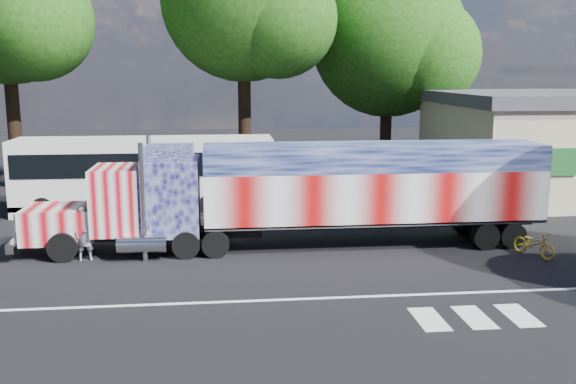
{
  "coord_description": "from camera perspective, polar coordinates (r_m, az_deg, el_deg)",
  "views": [
    {
      "loc": [
        -2.46,
        -19.84,
        6.27
      ],
      "look_at": [
        0.0,
        3.0,
        1.9
      ],
      "focal_mm": 40.0,
      "sensor_mm": 36.0,
      "label": 1
    }
  ],
  "objects": [
    {
      "name": "woman",
      "position": [
        22.46,
        -17.62,
        -3.52
      ],
      "size": [
        0.76,
        0.6,
        1.85
      ],
      "primitive_type": "imported",
      "rotation": [
        0.0,
        0.0,
        0.26
      ],
      "color": "slate",
      "rests_on": "ground"
    },
    {
      "name": "tree_n_mid",
      "position": [
        35.82,
        -3.75,
        16.68
      ],
      "size": [
        9.27,
        8.83,
        14.45
      ],
      "color": "black",
      "rests_on": "ground"
    },
    {
      "name": "lane_markings",
      "position": [
        17.74,
        7.98,
        -10.02
      ],
      "size": [
        30.0,
        2.67,
        0.01
      ],
      "color": "silver",
      "rests_on": "ground"
    },
    {
      "name": "ground",
      "position": [
        20.95,
        0.88,
        -6.65
      ],
      "size": [
        100.0,
        100.0,
        0.0
      ],
      "primitive_type": "plane",
      "color": "black"
    },
    {
      "name": "tree_nw_a",
      "position": [
        37.3,
        -23.7,
        15.24
      ],
      "size": [
        9.02,
        8.59,
        14.1
      ],
      "color": "black",
      "rests_on": "ground"
    },
    {
      "name": "semi_truck",
      "position": [
        22.83,
        1.97,
        0.09
      ],
      "size": [
        18.59,
        2.94,
        3.96
      ],
      "color": "black",
      "rests_on": "ground"
    },
    {
      "name": "bicycle",
      "position": [
        23.53,
        21.02,
        -4.32
      ],
      "size": [
        1.22,
        1.76,
        0.88
      ],
      "primitive_type": "imported",
      "rotation": [
        0.0,
        0.0,
        0.43
      ],
      "color": "gold",
      "rests_on": "ground"
    },
    {
      "name": "tree_ne_a",
      "position": [
        39.93,
        9.14,
        13.2
      ],
      "size": [
        9.75,
        9.29,
        12.75
      ],
      "color": "black",
      "rests_on": "ground"
    },
    {
      "name": "coach_bus",
      "position": [
        29.44,
        -12.55,
        1.61
      ],
      "size": [
        11.37,
        2.65,
        3.31
      ],
      "color": "silver",
      "rests_on": "ground"
    }
  ]
}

